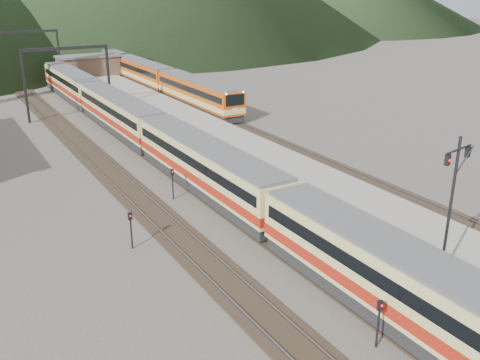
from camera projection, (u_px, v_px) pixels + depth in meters
track_main at (142, 146)px, 50.58m from camera, size 2.60×200.00×0.23m
track_far at (90, 154)px, 48.21m from camera, size 2.60×200.00×0.23m
track_second at (246, 130)px, 56.03m from camera, size 2.60×200.00×0.23m
platform at (204, 138)px, 51.46m from camera, size 8.00×100.00×1.00m
gantry_near at (67, 69)px, 59.47m from camera, size 9.55×0.25×8.00m
gantry_far at (26, 47)px, 79.73m from camera, size 9.55×0.25×8.00m
station_shed at (88, 65)px, 83.15m from camera, size 9.40×4.40×3.10m
main_train at (156, 135)px, 46.93m from camera, size 2.85×78.19×3.48m
second_train at (143, 73)px, 79.73m from camera, size 2.69×55.34×3.29m
signal_mast at (452, 195)px, 24.58m from camera, size 2.17×0.56×7.14m
short_signal_a at (379, 318)px, 22.17m from camera, size 0.26×0.23×2.27m
short_signal_b at (173, 180)px, 37.72m from camera, size 0.25×0.20×2.27m
short_signal_c at (131, 226)px, 30.60m from camera, size 0.24×0.19×2.27m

